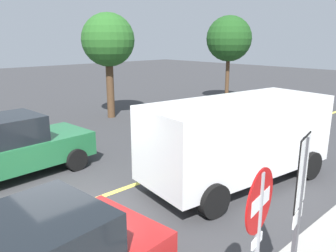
% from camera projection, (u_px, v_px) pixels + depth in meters
% --- Properties ---
extents(ground_plane, '(80.00, 80.00, 0.00)m').
position_uv_depth(ground_plane, '(73.00, 207.00, 7.61)').
color(ground_plane, '#38383A').
extents(lane_marking_centre, '(28.00, 0.16, 0.01)m').
position_uv_depth(lane_marking_centre, '(169.00, 172.00, 9.60)').
color(lane_marking_centre, '#E0D14C').
extents(stop_sign, '(0.75, 0.16, 2.34)m').
position_uv_depth(stop_sign, '(258.00, 230.00, 3.81)').
color(stop_sign, gray).
rests_on(stop_sign, ground_plane).
extents(speed_limit_sign, '(0.53, 0.14, 2.52)m').
position_uv_depth(speed_limit_sign, '(300.00, 191.00, 4.40)').
color(speed_limit_sign, '#4C4C51').
rests_on(speed_limit_sign, ground_plane).
extents(white_van, '(5.42, 2.82, 2.20)m').
position_uv_depth(white_van, '(239.00, 136.00, 8.70)').
color(white_van, white).
rests_on(white_van, ground_plane).
extents(car_green_behind_van, '(4.50, 2.21, 1.71)m').
position_uv_depth(car_green_behind_van, '(6.00, 148.00, 9.06)').
color(car_green_behind_van, '#236B3D').
rests_on(car_green_behind_van, ground_plane).
extents(tree_left_verge, '(2.60, 2.60, 5.00)m').
position_uv_depth(tree_left_verge, '(229.00, 39.00, 19.37)').
color(tree_left_verge, '#513823').
rests_on(tree_left_verge, ground_plane).
extents(tree_centre_verge, '(2.44, 2.44, 4.87)m').
position_uv_depth(tree_centre_verge, '(108.00, 41.00, 15.48)').
color(tree_centre_verge, '#513823').
rests_on(tree_centre_verge, ground_plane).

